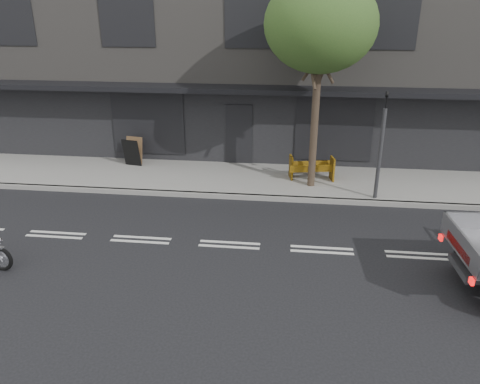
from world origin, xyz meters
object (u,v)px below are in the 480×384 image
(street_tree, at_px, (321,25))
(construction_barrier, at_px, (312,169))
(traffic_light_pole, at_px, (380,152))
(sandwich_board, at_px, (131,153))

(street_tree, xyz_separation_m, construction_barrier, (0.02, 0.40, -4.70))
(traffic_light_pole, xyz_separation_m, construction_barrier, (-1.98, 1.25, -1.08))
(construction_barrier, bearing_deg, sandwich_board, 172.98)
(traffic_light_pole, xyz_separation_m, sandwich_board, (-8.66, 2.07, -0.98))
(sandwich_board, bearing_deg, street_tree, 0.69)
(sandwich_board, bearing_deg, construction_barrier, 4.03)
(street_tree, relative_size, traffic_light_pole, 1.93)
(construction_barrier, xyz_separation_m, sandwich_board, (-6.67, 0.82, 0.09))
(construction_barrier, relative_size, sandwich_board, 1.47)
(construction_barrier, bearing_deg, street_tree, -92.42)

